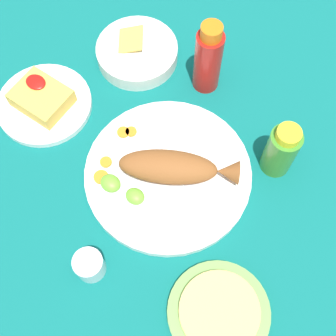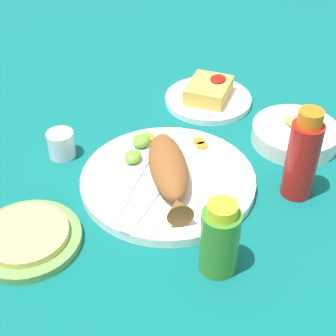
{
  "view_description": "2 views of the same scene",
  "coord_description": "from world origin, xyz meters",
  "px_view_note": "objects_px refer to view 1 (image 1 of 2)",
  "views": [
    {
      "loc": [
        -0.21,
        0.3,
        0.84
      ],
      "look_at": [
        0.0,
        0.0,
        0.04
      ],
      "focal_mm": 50.0,
      "sensor_mm": 36.0,
      "label": 1
    },
    {
      "loc": [
        -0.68,
        -0.25,
        0.62
      ],
      "look_at": [
        0.0,
        0.0,
        0.04
      ],
      "focal_mm": 55.0,
      "sensor_mm": 36.0,
      "label": 2
    }
  ],
  "objects_px": {
    "salt_cup": "(90,266)",
    "hot_sauce_bottle_red": "(208,59)",
    "fried_fish": "(175,167)",
    "fork_near": "(202,198)",
    "tortilla_plate": "(219,312)",
    "main_plate": "(168,174)",
    "guacamole_bowl": "(137,52)",
    "side_plate_fries": "(45,104)",
    "hot_sauce_bottle_green": "(281,150)",
    "fork_far": "(183,211)"
  },
  "relations": [
    {
      "from": "side_plate_fries",
      "to": "hot_sauce_bottle_green",
      "type": "bearing_deg",
      "value": -161.39
    },
    {
      "from": "salt_cup",
      "to": "tortilla_plate",
      "type": "height_order",
      "value": "salt_cup"
    },
    {
      "from": "hot_sauce_bottle_green",
      "to": "side_plate_fries",
      "type": "distance_m",
      "value": 0.49
    },
    {
      "from": "salt_cup",
      "to": "hot_sauce_bottle_red",
      "type": "bearing_deg",
      "value": -83.87
    },
    {
      "from": "hot_sauce_bottle_red",
      "to": "hot_sauce_bottle_green",
      "type": "bearing_deg",
      "value": 158.66
    },
    {
      "from": "fried_fish",
      "to": "main_plate",
      "type": "bearing_deg",
      "value": -0.0
    },
    {
      "from": "salt_cup",
      "to": "guacamole_bowl",
      "type": "distance_m",
      "value": 0.47
    },
    {
      "from": "fork_near",
      "to": "hot_sauce_bottle_green",
      "type": "bearing_deg",
      "value": 69.15
    },
    {
      "from": "fork_far",
      "to": "salt_cup",
      "type": "bearing_deg",
      "value": -115.54
    },
    {
      "from": "hot_sauce_bottle_red",
      "to": "fork_far",
      "type": "bearing_deg",
      "value": 114.56
    },
    {
      "from": "fork_near",
      "to": "salt_cup",
      "type": "xyz_separation_m",
      "value": [
        0.09,
        0.22,
        0.0
      ]
    },
    {
      "from": "salt_cup",
      "to": "fork_far",
      "type": "bearing_deg",
      "value": -113.58
    },
    {
      "from": "fork_near",
      "to": "hot_sauce_bottle_red",
      "type": "height_order",
      "value": "hot_sauce_bottle_red"
    },
    {
      "from": "fried_fish",
      "to": "fork_near",
      "type": "xyz_separation_m",
      "value": [
        -0.07,
        0.01,
        -0.02
      ]
    },
    {
      "from": "salt_cup",
      "to": "tortilla_plate",
      "type": "relative_size",
      "value": 0.3
    },
    {
      "from": "main_plate",
      "to": "guacamole_bowl",
      "type": "xyz_separation_m",
      "value": [
        0.22,
        -0.2,
        0.01
      ]
    },
    {
      "from": "fried_fish",
      "to": "fork_far",
      "type": "bearing_deg",
      "value": 105.79
    },
    {
      "from": "guacamole_bowl",
      "to": "side_plate_fries",
      "type": "bearing_deg",
      "value": 67.83
    },
    {
      "from": "fork_near",
      "to": "side_plate_fries",
      "type": "relative_size",
      "value": 0.94
    },
    {
      "from": "guacamole_bowl",
      "to": "tortilla_plate",
      "type": "relative_size",
      "value": 0.99
    },
    {
      "from": "side_plate_fries",
      "to": "guacamole_bowl",
      "type": "height_order",
      "value": "guacamole_bowl"
    },
    {
      "from": "hot_sauce_bottle_red",
      "to": "guacamole_bowl",
      "type": "distance_m",
      "value": 0.17
    },
    {
      "from": "fork_near",
      "to": "hot_sauce_bottle_red",
      "type": "distance_m",
      "value": 0.28
    },
    {
      "from": "fried_fish",
      "to": "tortilla_plate",
      "type": "relative_size",
      "value": 1.27
    },
    {
      "from": "fork_near",
      "to": "fork_far",
      "type": "height_order",
      "value": "same"
    },
    {
      "from": "hot_sauce_bottle_red",
      "to": "hot_sauce_bottle_green",
      "type": "height_order",
      "value": "hot_sauce_bottle_red"
    },
    {
      "from": "fried_fish",
      "to": "tortilla_plate",
      "type": "bearing_deg",
      "value": 111.45
    },
    {
      "from": "main_plate",
      "to": "side_plate_fries",
      "type": "relative_size",
      "value": 1.64
    },
    {
      "from": "fork_far",
      "to": "guacamole_bowl",
      "type": "height_order",
      "value": "guacamole_bowl"
    },
    {
      "from": "side_plate_fries",
      "to": "fried_fish",
      "type": "bearing_deg",
      "value": -176.22
    },
    {
      "from": "main_plate",
      "to": "fried_fish",
      "type": "height_order",
      "value": "fried_fish"
    },
    {
      "from": "hot_sauce_bottle_red",
      "to": "hot_sauce_bottle_green",
      "type": "distance_m",
      "value": 0.23
    },
    {
      "from": "main_plate",
      "to": "guacamole_bowl",
      "type": "relative_size",
      "value": 1.83
    },
    {
      "from": "fork_far",
      "to": "guacamole_bowl",
      "type": "distance_m",
      "value": 0.38
    },
    {
      "from": "hot_sauce_bottle_red",
      "to": "side_plate_fries",
      "type": "relative_size",
      "value": 0.89
    },
    {
      "from": "side_plate_fries",
      "to": "hot_sauce_bottle_red",
      "type": "bearing_deg",
      "value": -135.52
    },
    {
      "from": "fork_far",
      "to": "side_plate_fries",
      "type": "distance_m",
      "value": 0.37
    },
    {
      "from": "main_plate",
      "to": "guacamole_bowl",
      "type": "bearing_deg",
      "value": -42.14
    },
    {
      "from": "fried_fish",
      "to": "hot_sauce_bottle_red",
      "type": "xyz_separation_m",
      "value": [
        0.07,
        -0.22,
        0.04
      ]
    },
    {
      "from": "guacamole_bowl",
      "to": "hot_sauce_bottle_green",
      "type": "bearing_deg",
      "value": 171.6
    },
    {
      "from": "fork_near",
      "to": "salt_cup",
      "type": "bearing_deg",
      "value": -106.15
    },
    {
      "from": "fork_far",
      "to": "fork_near",
      "type": "bearing_deg",
      "value": 69.45
    },
    {
      "from": "hot_sauce_bottle_green",
      "to": "side_plate_fries",
      "type": "bearing_deg",
      "value": 18.61
    },
    {
      "from": "hot_sauce_bottle_red",
      "to": "guacamole_bowl",
      "type": "relative_size",
      "value": 0.99
    },
    {
      "from": "tortilla_plate",
      "to": "main_plate",
      "type": "bearing_deg",
      "value": -36.85
    },
    {
      "from": "fried_fish",
      "to": "side_plate_fries",
      "type": "height_order",
      "value": "fried_fish"
    },
    {
      "from": "hot_sauce_bottle_green",
      "to": "salt_cup",
      "type": "distance_m",
      "value": 0.41
    },
    {
      "from": "side_plate_fries",
      "to": "main_plate",
      "type": "bearing_deg",
      "value": -177.27
    },
    {
      "from": "salt_cup",
      "to": "tortilla_plate",
      "type": "distance_m",
      "value": 0.24
    },
    {
      "from": "fork_near",
      "to": "salt_cup",
      "type": "height_order",
      "value": "salt_cup"
    }
  ]
}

